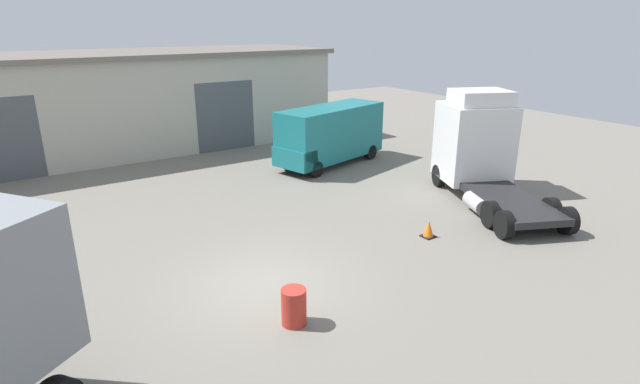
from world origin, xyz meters
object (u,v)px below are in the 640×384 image
at_px(oil_drum, 294,307).
at_px(traffic_cone, 429,230).
at_px(delivery_van_teal, 329,134).
at_px(tractor_unit_white, 479,147).

relative_size(oil_drum, traffic_cone, 1.60).
bearing_deg(delivery_van_teal, oil_drum, 37.15).
distance_m(tractor_unit_white, traffic_cone, 5.41).
relative_size(delivery_van_teal, traffic_cone, 11.11).
height_order(delivery_van_teal, oil_drum, delivery_van_teal).
distance_m(oil_drum, traffic_cone, 6.34).
height_order(tractor_unit_white, delivery_van_teal, tractor_unit_white).
bearing_deg(oil_drum, tractor_unit_white, 19.84).
xyz_separation_m(tractor_unit_white, oil_drum, (-10.78, -3.89, -1.47)).
xyz_separation_m(oil_drum, traffic_cone, (6.08, 1.78, -0.19)).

